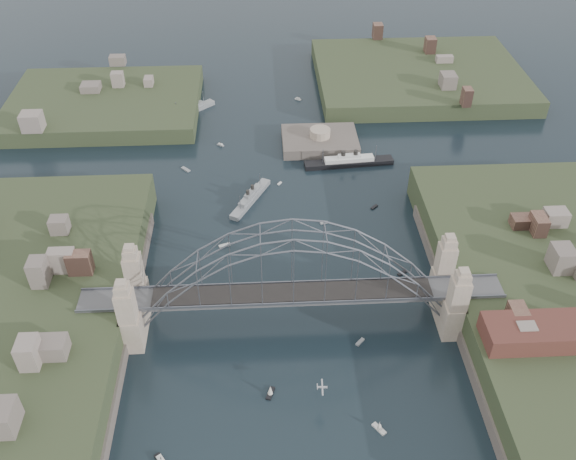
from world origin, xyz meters
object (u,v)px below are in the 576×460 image
(naval_cruiser_far, at_px, (191,110))
(fort_island, at_px, (320,146))
(bridge, at_px, (293,279))
(ocean_liner, at_px, (349,162))
(naval_cruiser_near, at_px, (251,198))
(wharf_shed, at_px, (539,332))

(naval_cruiser_far, bearing_deg, fort_island, -29.38)
(bridge, xyz_separation_m, ocean_liner, (19.24, 58.96, -11.37))
(bridge, distance_m, naval_cruiser_far, 96.90)
(bridge, bearing_deg, naval_cruiser_near, 101.14)
(wharf_shed, distance_m, ocean_liner, 77.58)
(naval_cruiser_near, relative_size, naval_cruiser_far, 1.17)
(naval_cruiser_far, distance_m, ocean_liner, 57.35)
(fort_island, distance_m, naval_cruiser_near, 33.87)
(fort_island, height_order, naval_cruiser_near, fort_island)
(bridge, height_order, ocean_liner, bridge)
(bridge, bearing_deg, fort_island, 80.27)
(naval_cruiser_near, height_order, ocean_liner, ocean_liner)
(wharf_shed, relative_size, naval_cruiser_near, 1.14)
(wharf_shed, height_order, ocean_liner, wharf_shed)
(fort_island, bearing_deg, naval_cruiser_near, -127.23)
(wharf_shed, bearing_deg, naval_cruiser_near, 132.61)
(fort_island, xyz_separation_m, naval_cruiser_far, (-39.48, 22.22, 1.29))
(fort_island, distance_m, naval_cruiser_far, 45.32)
(bridge, height_order, wharf_shed, bridge)
(naval_cruiser_near, distance_m, ocean_liner, 31.97)
(fort_island, relative_size, ocean_liner, 0.87)
(naval_cruiser_near, xyz_separation_m, naval_cruiser_far, (-19.00, 49.18, 0.08))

